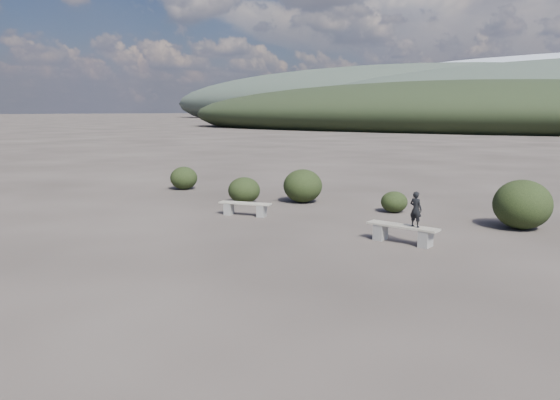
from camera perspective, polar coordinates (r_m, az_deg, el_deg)
The scene contains 9 objects.
ground at distance 11.43m, azimuth -8.27°, elevation -8.00°, with size 1200.00×1200.00×0.00m, color #2E2824.
bench_left at distance 17.79m, azimuth -3.67°, elevation -0.81°, with size 1.77×0.79×0.43m.
bench_right at distance 14.42m, azimuth 12.68°, elevation -3.31°, with size 1.92×0.54×0.47m.
seated_person at distance 14.16m, azimuth 14.00°, elevation -0.94°, with size 0.33×0.22×0.91m, color black.
shrub_a at distance 20.17m, azimuth -3.77°, elevation 1.02°, with size 1.19×1.19×0.97m, color black.
shrub_b at distance 20.33m, azimuth 2.39°, elevation 1.49°, with size 1.45×1.45×1.24m, color black.
shrub_c at distance 18.73m, azimuth 11.85°, elevation -0.19°, with size 0.89×0.89×0.71m, color black.
shrub_d at distance 17.19m, azimuth 24.00°, elevation -0.43°, with size 1.64×1.64×1.43m, color black.
shrub_f at distance 24.08m, azimuth -10.02°, elevation 2.27°, with size 1.17×1.17×0.99m, color black.
Camera 1 is at (7.39, -8.03, 3.37)m, focal length 35.00 mm.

